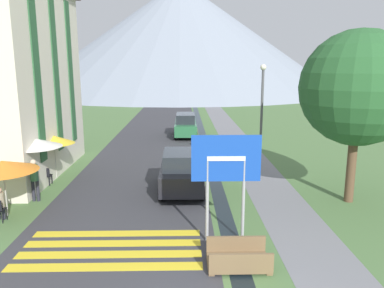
{
  "coord_description": "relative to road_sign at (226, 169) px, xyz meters",
  "views": [
    {
      "loc": [
        -0.28,
        -6.82,
        5.43
      ],
      "look_at": [
        0.08,
        10.0,
        1.92
      ],
      "focal_mm": 35.0,
      "sensor_mm": 36.0,
      "label": 1
    }
  ],
  "objects": [
    {
      "name": "streetlamp",
      "position": [
        2.38,
        6.48,
        0.9
      ],
      "size": [
        0.28,
        0.28,
        5.52
      ],
      "color": "#515156",
      "rests_on": "ground_plane"
    },
    {
      "name": "cafe_umbrella_rear_yellow",
      "position": [
        -7.58,
        6.94,
        -0.41
      ],
      "size": [
        1.98,
        1.98,
        2.15
      ],
      "color": "#B7B2A8",
      "rests_on": "ground_plane"
    },
    {
      "name": "road",
      "position": [
        -3.49,
        25.88,
        -2.35
      ],
      "size": [
        6.4,
        60.0,
        0.01
      ],
      "color": "#38383D",
      "rests_on": "ground_plane"
    },
    {
      "name": "crosswalk_marking",
      "position": [
        -3.49,
        -0.45,
        -2.35
      ],
      "size": [
        5.44,
        2.54,
        0.01
      ],
      "color": "yellow",
      "rests_on": "ground_plane"
    },
    {
      "name": "parked_car_near",
      "position": [
        -1.39,
        4.86,
        -1.44
      ],
      "size": [
        1.91,
        3.91,
        1.82
      ],
      "color": "black",
      "rests_on": "ground_plane"
    },
    {
      "name": "footpath",
      "position": [
        2.61,
        25.88,
        -2.35
      ],
      "size": [
        2.2,
        60.0,
        0.01
      ],
      "color": "slate",
      "rests_on": "ground_plane"
    },
    {
      "name": "cafe_chair_far_right",
      "position": [
        -7.69,
        5.82,
        -1.84
      ],
      "size": [
        0.4,
        0.4,
        0.85
      ],
      "rotation": [
        0.0,
        0.0,
        0.04
      ],
      "color": "black",
      "rests_on": "ground_plane"
    },
    {
      "name": "drainage_channel",
      "position": [
        0.21,
        25.88,
        -2.35
      ],
      "size": [
        0.6,
        60.0,
        0.0
      ],
      "color": "black",
      "rests_on": "ground_plane"
    },
    {
      "name": "cafe_umbrella_middle_white",
      "position": [
        -7.66,
        4.81,
        -0.13
      ],
      "size": [
        2.29,
        2.29,
        2.42
      ],
      "color": "#B7B2A8",
      "rests_on": "ground_plane"
    },
    {
      "name": "cafe_umbrella_front_orange",
      "position": [
        -7.83,
        2.24,
        -0.45
      ],
      "size": [
        2.49,
        2.49,
        2.1
      ],
      "color": "#B7B2A8",
      "rests_on": "ground_plane"
    },
    {
      "name": "ground_plane",
      "position": [
        -0.99,
        15.88,
        -2.35
      ],
      "size": [
        160.0,
        160.0,
        0.0
      ],
      "primitive_type": "plane",
      "color": "#517542"
    },
    {
      "name": "person_standing_terrace",
      "position": [
        -7.35,
        3.76,
        -1.34
      ],
      "size": [
        0.32,
        0.32,
        1.75
      ],
      "color": "#282833",
      "rests_on": "ground_plane"
    },
    {
      "name": "cafe_chair_far_left",
      "position": [
        -7.65,
        5.79,
        -1.84
      ],
      "size": [
        0.4,
        0.4,
        0.85
      ],
      "rotation": [
        0.0,
        0.0,
        0.0
      ],
      "color": "black",
      "rests_on": "ground_plane"
    },
    {
      "name": "mountain_distant",
      "position": [
        -1.91,
        72.27,
        9.16
      ],
      "size": [
        66.62,
        66.62,
        23.02
      ],
      "color": "gray",
      "rests_on": "ground_plane"
    },
    {
      "name": "parked_car_far",
      "position": [
        -1.16,
        18.09,
        -1.44
      ],
      "size": [
        1.75,
        4.58,
        1.82
      ],
      "color": "#28663D",
      "rests_on": "ground_plane"
    },
    {
      "name": "footbridge",
      "position": [
        0.21,
        -1.53,
        -2.13
      ],
      "size": [
        1.7,
        1.1,
        0.65
      ],
      "color": "brown",
      "rests_on": "ground_plane"
    },
    {
      "name": "person_seated_near",
      "position": [
        -7.89,
        1.9,
        -1.68
      ],
      "size": [
        0.32,
        0.32,
        1.22
      ],
      "color": "#282833",
      "rests_on": "ground_plane"
    },
    {
      "name": "tree_by_path",
      "position": [
        5.46,
        3.46,
        2.24
      ],
      "size": [
        4.49,
        4.49,
        6.85
      ],
      "color": "brown",
      "rests_on": "ground_plane"
    },
    {
      "name": "road_sign",
      "position": [
        0.0,
        0.0,
        0.0
      ],
      "size": [
        2.12,
        0.11,
        3.42
      ],
      "color": "#9E9EA3",
      "rests_on": "ground_plane"
    }
  ]
}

